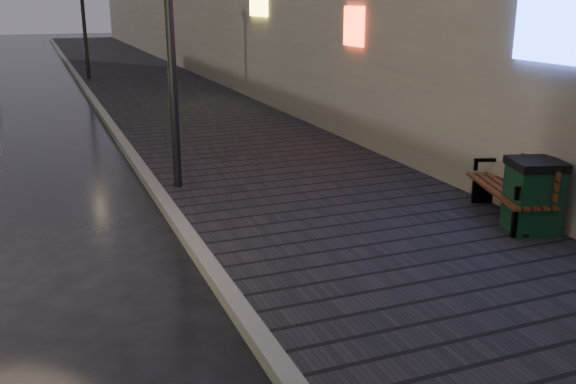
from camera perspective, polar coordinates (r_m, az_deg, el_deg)
sidewalk at (r=25.75m, az=-12.46°, el=9.60°), size 4.60×58.00×0.15m
curb at (r=25.48m, az=-17.85°, el=9.12°), size 0.20×58.00×0.15m
bench at (r=9.56m, az=19.47°, el=0.38°), size 1.12×1.89×0.91m
trash_bin at (r=9.12m, az=20.95°, el=-0.27°), size 0.80×0.80×0.98m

